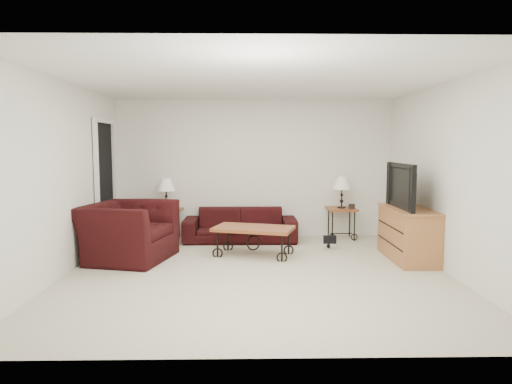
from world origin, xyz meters
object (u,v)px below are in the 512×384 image
(backpack, at_px, (329,236))
(side_table_right, at_px, (341,223))
(sofa, at_px, (240,225))
(coffee_table, at_px, (254,241))
(tv_stand, at_px, (408,234))
(armchair, at_px, (128,232))
(television, at_px, (408,186))
(lamp_left, at_px, (166,194))
(lamp_right, at_px, (342,192))
(side_table_left, at_px, (167,224))

(backpack, bearing_deg, side_table_right, 46.71)
(sofa, distance_m, coffee_table, 1.10)
(tv_stand, bearing_deg, backpack, 143.60)
(side_table_right, relative_size, armchair, 0.43)
(armchair, bearing_deg, television, -77.77)
(side_table_right, relative_size, television, 0.49)
(lamp_left, distance_m, lamp_right, 3.12)
(television, xyz_separation_m, backpack, (-1.01, 0.76, -0.89))
(side_table_left, height_order, coffee_table, side_table_left)
(armchair, bearing_deg, lamp_left, 1.27)
(tv_stand, distance_m, television, 0.71)
(television, height_order, backpack, television)
(tv_stand, bearing_deg, armchair, 179.06)
(side_table_left, height_order, lamp_left, lamp_left)
(side_table_left, height_order, armchair, armchair)
(tv_stand, relative_size, backpack, 3.12)
(lamp_right, bearing_deg, side_table_right, 0.00)
(tv_stand, relative_size, television, 1.12)
(lamp_right, bearing_deg, sofa, -174.32)
(tv_stand, xyz_separation_m, television, (-0.02, 0.00, 0.71))
(coffee_table, height_order, tv_stand, tv_stand)
(armchair, xyz_separation_m, tv_stand, (4.11, -0.07, -0.04))
(coffee_table, xyz_separation_m, tv_stand, (2.26, -0.28, 0.16))
(lamp_left, height_order, television, television)
(tv_stand, bearing_deg, lamp_right, 113.50)
(side_table_right, distance_m, coffee_table, 2.03)
(sofa, relative_size, tv_stand, 1.54)
(side_table_left, xyz_separation_m, tv_stand, (3.79, -1.54, 0.11))
(side_table_right, bearing_deg, television, -67.13)
(lamp_right, bearing_deg, lamp_left, 180.00)
(sofa, distance_m, backpack, 1.57)
(lamp_left, height_order, lamp_right, lamp_right)
(television, bearing_deg, backpack, -126.94)
(sofa, height_order, lamp_left, lamp_left)
(lamp_right, height_order, coffee_table, lamp_right)
(sofa, relative_size, lamp_left, 3.59)
(lamp_right, distance_m, coffee_table, 2.12)
(sofa, distance_m, side_table_left, 1.32)
(side_table_left, distance_m, armchair, 1.51)
(side_table_right, distance_m, television, 1.86)
(backpack, bearing_deg, television, -55.42)
(sofa, xyz_separation_m, tv_stand, (2.48, -1.36, 0.10))
(side_table_right, distance_m, armchair, 3.74)
(coffee_table, xyz_separation_m, armchair, (-1.84, -0.22, 0.20))
(television, bearing_deg, armchair, -90.94)
(side_table_right, height_order, television, television)
(side_table_left, relative_size, armchair, 0.42)
(side_table_left, xyz_separation_m, armchair, (-0.31, -1.47, 0.14))
(side_table_right, xyz_separation_m, lamp_right, (0.00, 0.00, 0.56))
(lamp_left, xyz_separation_m, lamp_right, (3.12, 0.00, 0.02))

